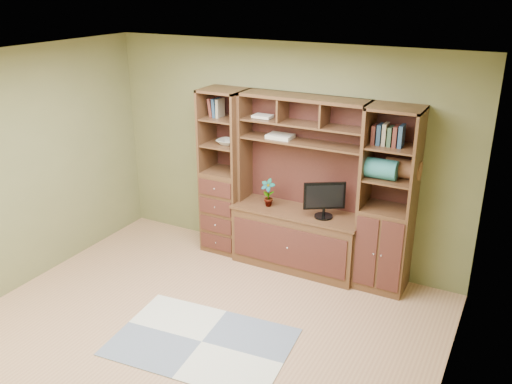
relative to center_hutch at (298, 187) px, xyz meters
The scene contains 11 objects.
room 1.79m from the center_hutch, 100.38° to the right, with size 4.60×4.10×2.64m.
center_hutch is the anchor object (origin of this frame).
left_tower 1.00m from the center_hutch, behind, with size 0.50×0.45×2.05m, color #51321C.
right_tower 1.03m from the center_hutch, ahead, with size 0.55×0.45×2.05m, color #51321C.
rug 2.06m from the center_hutch, 96.18° to the right, with size 1.66×1.11×0.01m, color #A8ADAE.
monitor 0.34m from the center_hutch, ahead, with size 0.47×0.21×0.57m, color black.
orchid 0.39m from the center_hutch, behind, with size 0.18×0.12×0.33m, color brown.
magazines 0.61m from the center_hutch, 161.90° to the left, with size 0.29×0.21×0.04m, color beige.
bowl 1.03m from the center_hutch, behind, with size 0.24×0.24×0.06m, color beige.
blanket_teal 0.99m from the center_hutch, ahead, with size 0.36×0.21×0.21m, color #2C7472.
blanket_red 1.20m from the center_hutch, ahead, with size 0.36×0.20×0.20m, color brown.
Camera 1 is at (2.58, -3.59, 3.22)m, focal length 38.00 mm.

